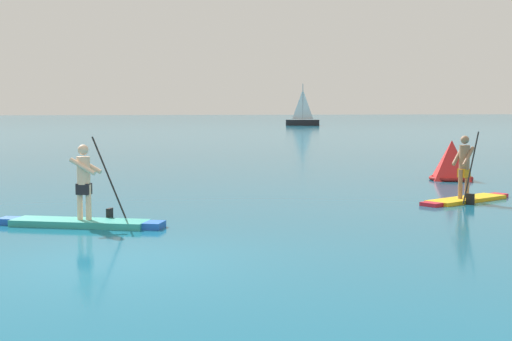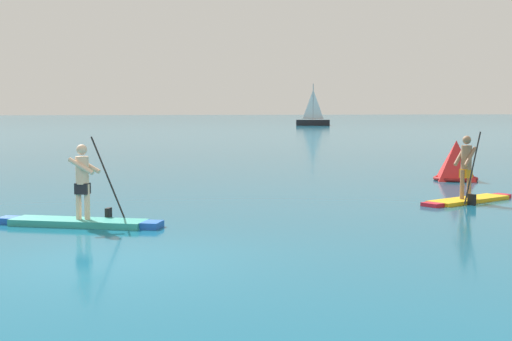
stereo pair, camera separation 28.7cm
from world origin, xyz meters
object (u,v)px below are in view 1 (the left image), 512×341
paddleboarder_far_right (466,187)px  sailboat_right_horizon (303,120)px  paddleboarder_mid_center (82,212)px  race_marker_buoy (451,162)px

paddleboarder_far_right → sailboat_right_horizon: bearing=-129.8°
paddleboarder_mid_center → race_marker_buoy: 13.45m
paddleboarder_mid_center → race_marker_buoy: bearing=53.2°
race_marker_buoy → paddleboarder_far_right: bearing=-112.7°
paddleboarder_far_right → sailboat_right_horizon: (15.71, 75.03, 0.36)m
paddleboarder_mid_center → sailboat_right_horizon: sailboat_right_horizon is taller
paddleboarder_far_right → race_marker_buoy: (2.14, 5.11, 0.22)m
paddleboarder_far_right → race_marker_buoy: bearing=-140.7°
race_marker_buoy → paddleboarder_mid_center: bearing=-148.2°
paddleboarder_mid_center → sailboat_right_horizon: bearing=93.4°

